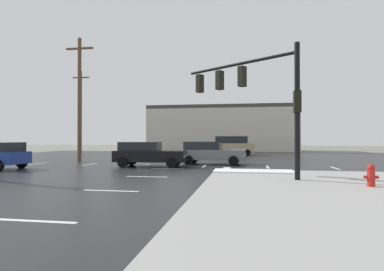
{
  "coord_description": "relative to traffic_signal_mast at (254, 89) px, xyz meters",
  "views": [
    {
      "loc": [
        4.53,
        -20.21,
        1.84
      ],
      "look_at": [
        0.02,
        6.89,
        2.08
      ],
      "focal_mm": 29.3,
      "sensor_mm": 36.0,
      "label": 1
    }
  ],
  "objects": [
    {
      "name": "ground_plane",
      "position": [
        -5.0,
        5.67,
        -4.08
      ],
      "size": [
        120.0,
        120.0,
        0.0
      ],
      "primitive_type": "plane",
      "color": "slate"
    },
    {
      "name": "road_asphalt",
      "position": [
        -5.0,
        5.67,
        -4.07
      ],
      "size": [
        44.0,
        44.0,
        0.02
      ],
      "primitive_type": "cube",
      "color": "#232326",
      "rests_on": "ground_plane"
    },
    {
      "name": "snow_strip_curbside",
      "position": [
        0.0,
        1.67,
        -3.91
      ],
      "size": [
        4.0,
        1.6,
        0.06
      ],
      "primitive_type": "cube",
      "color": "white",
      "rests_on": "sidewalk_corner"
    },
    {
      "name": "lane_markings",
      "position": [
        -3.79,
        4.3,
        -4.05
      ],
      "size": [
        36.15,
        36.15,
        0.01
      ],
      "color": "silver",
      "rests_on": "road_asphalt"
    },
    {
      "name": "traffic_signal_mast",
      "position": [
        0.0,
        0.0,
        0.0
      ],
      "size": [
        5.15,
        3.75,
        5.64
      ],
      "rotation": [
        0.0,
        0.0,
        2.53
      ],
      "color": "black",
      "rests_on": "sidewalk_corner"
    },
    {
      "name": "fire_hydrant",
      "position": [
        3.95,
        -2.63,
        -3.54
      ],
      "size": [
        0.48,
        0.26,
        0.79
      ],
      "color": "red",
      "rests_on": "sidewalk_corner"
    },
    {
      "name": "strip_building_background",
      "position": [
        -3.6,
        31.45,
        -0.86
      ],
      "size": [
        20.73,
        8.0,
        6.44
      ],
      "color": "beige",
      "rests_on": "ground_plane"
    },
    {
      "name": "sedan_black",
      "position": [
        -6.55,
        4.81,
        -3.22
      ],
      "size": [
        4.61,
        2.21,
        1.58
      ],
      "rotation": [
        0.0,
        0.0,
        0.05
      ],
      "color": "black",
      "rests_on": "road_asphalt"
    },
    {
      "name": "suv_tan",
      "position": [
        -1.84,
        19.26,
        -2.99
      ],
      "size": [
        4.96,
        2.5,
        2.03
      ],
      "rotation": [
        0.0,
        0.0,
        3.23
      ],
      "color": "tan",
      "rests_on": "road_asphalt"
    },
    {
      "name": "sedan_grey",
      "position": [
        -2.82,
        7.3,
        -3.22
      ],
      "size": [
        4.6,
        2.19,
        1.58
      ],
      "rotation": [
        0.0,
        0.0,
        -0.05
      ],
      "color": "slate",
      "rests_on": "road_asphalt"
    },
    {
      "name": "utility_pole_far",
      "position": [
        -13.04,
        7.89,
        0.94
      ],
      "size": [
        2.2,
        0.28,
        9.6
      ],
      "color": "brown",
      "rests_on": "ground_plane"
    },
    {
      "name": "utility_pole_distant",
      "position": [
        -20.65,
        21.79,
        1.27
      ],
      "size": [
        2.2,
        0.28,
        10.25
      ],
      "color": "brown",
      "rests_on": "ground_plane"
    }
  ]
}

